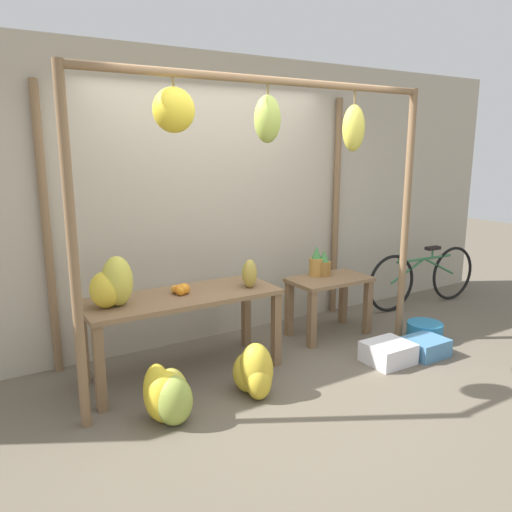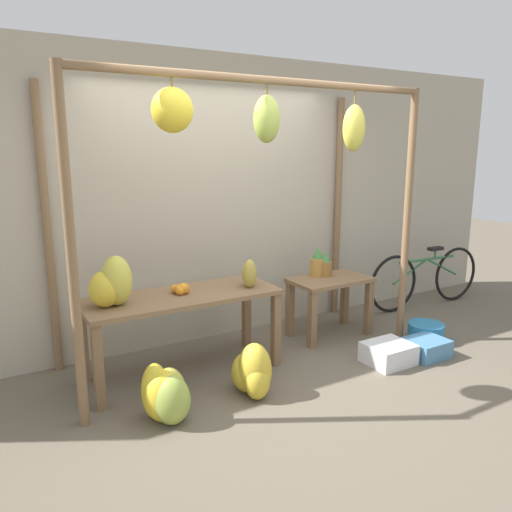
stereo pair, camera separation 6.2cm
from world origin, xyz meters
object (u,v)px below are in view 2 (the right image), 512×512
(banana_pile_on_table, at_px, (112,284))
(papaya_pile, at_px, (249,273))
(parked_bicycle, at_px, (426,277))
(fruit_crate_purple, at_px, (426,348))
(banana_pile_ground_left, at_px, (167,396))
(blue_bucket, at_px, (426,333))
(fruit_crate_white, at_px, (388,353))
(banana_pile_ground_right, at_px, (253,373))
(pineapple_cluster, at_px, (321,264))
(orange_pile, at_px, (182,289))

(banana_pile_on_table, xyz_separation_m, papaya_pile, (1.19, -0.06, -0.06))
(parked_bicycle, height_order, fruit_crate_purple, parked_bicycle)
(banana_pile_ground_left, bearing_deg, blue_bucket, 1.94)
(fruit_crate_white, bearing_deg, banana_pile_ground_right, 175.10)
(pineapple_cluster, bearing_deg, papaya_pile, -164.59)
(blue_bucket, bearing_deg, orange_pile, 166.31)
(banana_pile_on_table, distance_m, banana_pile_ground_right, 1.30)
(blue_bucket, distance_m, fruit_crate_purple, 0.39)
(banana_pile_on_table, bearing_deg, blue_bucket, -10.57)
(orange_pile, relative_size, pineapple_cluster, 0.50)
(banana_pile_ground_left, relative_size, fruit_crate_purple, 1.22)
(banana_pile_on_table, xyz_separation_m, blue_bucket, (2.96, -0.55, -0.79))
(pineapple_cluster, bearing_deg, banana_pile_on_table, -174.38)
(banana_pile_ground_left, bearing_deg, papaya_pile, 29.97)
(orange_pile, relative_size, blue_bucket, 0.44)
(banana_pile_ground_right, distance_m, parked_bicycle, 3.10)
(parked_bicycle, bearing_deg, fruit_crate_purple, -138.05)
(banana_pile_ground_left, bearing_deg, parked_bicycle, 13.86)
(pineapple_cluster, height_order, banana_pile_ground_right, pineapple_cluster)
(banana_pile_on_table, xyz_separation_m, fruit_crate_white, (2.25, -0.74, -0.79))
(banana_pile_ground_right, relative_size, blue_bucket, 1.32)
(pineapple_cluster, distance_m, parked_bicycle, 1.70)
(parked_bicycle, relative_size, fruit_crate_purple, 4.67)
(orange_pile, bearing_deg, banana_pile_on_table, -177.43)
(orange_pile, distance_m, fruit_crate_white, 1.95)
(pineapple_cluster, bearing_deg, orange_pile, -173.28)
(banana_pile_ground_right, distance_m, blue_bucket, 2.06)
(fruit_crate_white, bearing_deg, banana_pile_on_table, 161.85)
(fruit_crate_white, xyz_separation_m, parked_bicycle, (1.61, 1.00, 0.27))
(papaya_pile, bearing_deg, banana_pile_ground_right, -117.38)
(banana_pile_ground_right, xyz_separation_m, blue_bucket, (2.06, 0.07, -0.09))
(orange_pile, height_order, papaya_pile, papaya_pile)
(blue_bucket, distance_m, papaya_pile, 1.98)
(banana_pile_ground_left, distance_m, parked_bicycle, 3.80)
(papaya_pile, bearing_deg, orange_pile, 171.75)
(banana_pile_on_table, relative_size, banana_pile_ground_left, 0.90)
(parked_bicycle, bearing_deg, fruit_crate_white, -148.06)
(banana_pile_ground_left, xyz_separation_m, papaya_pile, (1.01, 0.58, 0.64))
(fruit_crate_white, height_order, papaya_pile, papaya_pile)
(orange_pile, bearing_deg, papaya_pile, -8.25)
(fruit_crate_white, distance_m, parked_bicycle, 1.91)
(banana_pile_ground_right, height_order, blue_bucket, banana_pile_ground_right)
(pineapple_cluster, bearing_deg, banana_pile_ground_right, -147.16)
(orange_pile, bearing_deg, banana_pile_ground_right, -64.02)
(banana_pile_ground_right, height_order, fruit_crate_white, banana_pile_ground_right)
(fruit_crate_white, relative_size, blue_bucket, 1.16)
(pineapple_cluster, xyz_separation_m, fruit_crate_white, (0.05, -0.96, -0.64))
(banana_pile_on_table, height_order, banana_pile_ground_right, banana_pile_on_table)
(banana_pile_ground_right, bearing_deg, papaya_pile, 62.62)
(banana_pile_on_table, bearing_deg, banana_pile_ground_right, -34.68)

